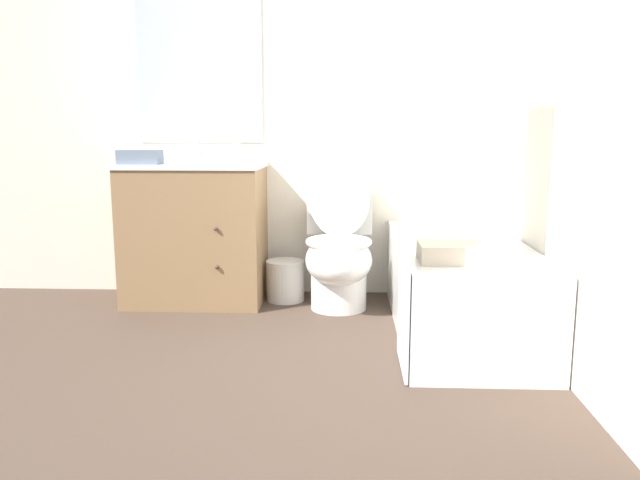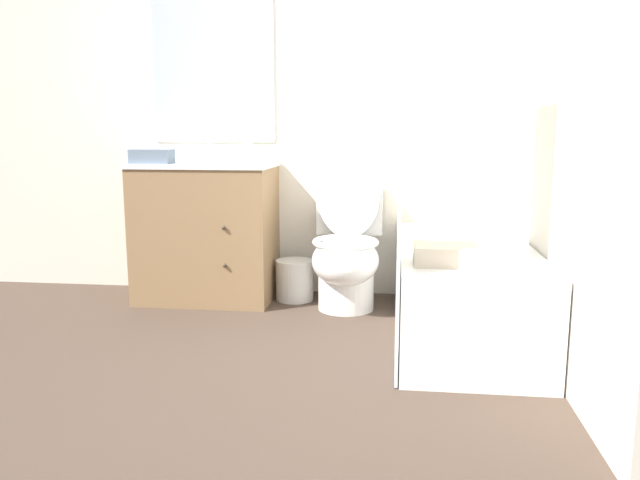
# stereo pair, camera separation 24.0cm
# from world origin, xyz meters

# --- Properties ---
(ground_plane) EXTENTS (14.00, 14.00, 0.00)m
(ground_plane) POSITION_xyz_m (0.00, 0.00, 0.00)
(ground_plane) COLOR #47382D
(wall_back) EXTENTS (8.00, 0.06, 2.50)m
(wall_back) POSITION_xyz_m (-0.01, 1.78, 1.25)
(wall_back) COLOR silver
(wall_back) RESTS_ON ground_plane
(wall_right) EXTENTS (0.05, 2.76, 2.50)m
(wall_right) POSITION_xyz_m (1.19, 0.88, 1.25)
(wall_right) COLOR silver
(wall_right) RESTS_ON ground_plane
(vanity_cabinet) EXTENTS (0.86, 0.55, 0.87)m
(vanity_cabinet) POSITION_xyz_m (-0.73, 1.50, 0.45)
(vanity_cabinet) COLOR olive
(vanity_cabinet) RESTS_ON ground_plane
(sink_faucet) EXTENTS (0.14, 0.12, 0.12)m
(sink_faucet) POSITION_xyz_m (-0.73, 1.69, 0.91)
(sink_faucet) COLOR silver
(sink_faucet) RESTS_ON vanity_cabinet
(toilet) EXTENTS (0.41, 0.68, 0.89)m
(toilet) POSITION_xyz_m (0.17, 1.40, 0.34)
(toilet) COLOR white
(toilet) RESTS_ON ground_plane
(bathtub) EXTENTS (0.66, 1.56, 0.49)m
(bathtub) POSITION_xyz_m (0.82, 0.98, 0.25)
(bathtub) COLOR white
(bathtub) RESTS_ON ground_plane
(shower_curtain) EXTENTS (0.02, 0.42, 1.95)m
(shower_curtain) POSITION_xyz_m (0.48, 0.41, 0.98)
(shower_curtain) COLOR silver
(shower_curtain) RESTS_ON ground_plane
(wastebasket) EXTENTS (0.24, 0.24, 0.26)m
(wastebasket) POSITION_xyz_m (-0.17, 1.54, 0.13)
(wastebasket) COLOR silver
(wastebasket) RESTS_ON ground_plane
(tissue_box) EXTENTS (0.11, 0.11, 0.12)m
(tissue_box) POSITION_xyz_m (-0.48, 1.64, 0.92)
(tissue_box) COLOR silver
(tissue_box) RESTS_ON vanity_cabinet
(hand_towel_folded) EXTENTS (0.24, 0.13, 0.08)m
(hand_towel_folded) POSITION_xyz_m (-1.00, 1.33, 0.92)
(hand_towel_folded) COLOR slate
(hand_towel_folded) RESTS_ON vanity_cabinet
(bath_towel_folded) EXTENTS (0.28, 0.23, 0.09)m
(bath_towel_folded) POSITION_xyz_m (0.68, 0.48, 0.53)
(bath_towel_folded) COLOR beige
(bath_towel_folded) RESTS_ON bathtub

